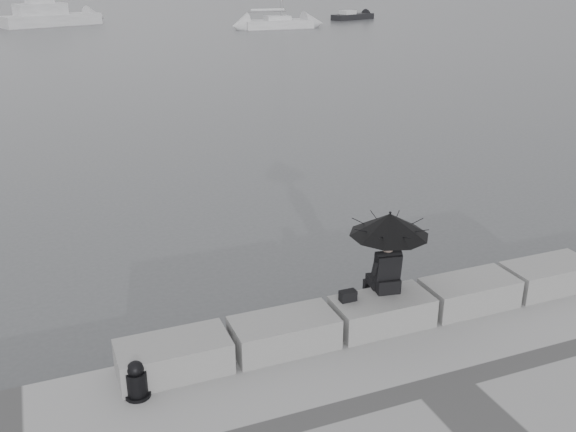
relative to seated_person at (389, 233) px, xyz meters
name	(u,v)px	position (x,y,z in m)	size (l,w,h in m)	color
ground	(366,338)	(-0.18, 0.24, -2.03)	(360.00, 360.00, 0.00)	#45484A
stone_block_far_left	(174,357)	(-3.58, -0.21, -1.28)	(1.60, 0.80, 0.50)	gray
stone_block_left	(284,333)	(-1.88, -0.21, -1.28)	(1.60, 0.80, 0.50)	gray
stone_block_centre	(382,312)	(-0.18, -0.21, -1.28)	(1.60, 0.80, 0.50)	gray
stone_block_right	(469,293)	(1.52, -0.21, -1.28)	(1.60, 0.80, 0.50)	gray
stone_block_far_right	(547,276)	(3.22, -0.21, -1.28)	(1.60, 0.80, 0.50)	gray
seated_person	(389,233)	(0.00, 0.00, 0.00)	(1.27, 1.27, 1.39)	black
bag	(348,296)	(-0.73, -0.07, -0.94)	(0.27, 0.15, 0.17)	black
mooring_bollard	(137,382)	(-4.17, -0.59, -1.29)	(0.35, 0.35, 0.56)	black
sailboat_right	(277,23)	(18.21, 52.32, -1.49)	(6.80, 2.59, 12.90)	silver
motor_cruiser	(51,17)	(-1.97, 63.46, -1.13)	(10.04, 5.95, 4.50)	silver
small_motorboat	(353,17)	(29.80, 58.94, -1.71)	(5.57, 3.21, 1.10)	black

